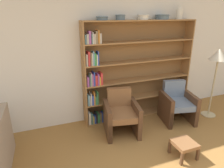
{
  "coord_description": "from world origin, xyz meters",
  "views": [
    {
      "loc": [
        -1.64,
        -1.17,
        2.28
      ],
      "look_at": [
        -0.33,
        2.29,
        0.95
      ],
      "focal_mm": 32.0,
      "sensor_mm": 36.0,
      "label": 1
    }
  ],
  "objects_px": {
    "bowl_sage": "(102,18)",
    "bowl_copper": "(162,17)",
    "armchair_leather": "(121,114)",
    "armchair_cushioned": "(177,104)",
    "footstool": "(184,145)",
    "vase_tall": "(179,13)",
    "bowl_olive": "(120,17)",
    "bowl_stoneware": "(143,17)",
    "floor_lamp": "(218,59)",
    "bookshelf": "(131,72)"
  },
  "relations": [
    {
      "from": "bowl_stoneware",
      "to": "bowl_copper",
      "type": "xyz_separation_m",
      "value": [
        0.45,
        0.0,
        0.0
      ]
    },
    {
      "from": "armchair_cushioned",
      "to": "bowl_olive",
      "type": "bearing_deg",
      "value": -12.48
    },
    {
      "from": "bowl_olive",
      "to": "floor_lamp",
      "type": "xyz_separation_m",
      "value": [
        2.02,
        -0.64,
        -0.86
      ]
    },
    {
      "from": "bowl_olive",
      "to": "bowl_stoneware",
      "type": "distance_m",
      "value": 0.51
    },
    {
      "from": "armchair_leather",
      "to": "footstool",
      "type": "bearing_deg",
      "value": 133.59
    },
    {
      "from": "bowl_stoneware",
      "to": "footstool",
      "type": "relative_size",
      "value": 0.65
    },
    {
      "from": "bowl_stoneware",
      "to": "armchair_cushioned",
      "type": "relative_size",
      "value": 0.27
    },
    {
      "from": "bowl_copper",
      "to": "floor_lamp",
      "type": "xyz_separation_m",
      "value": [
        1.06,
        -0.64,
        -0.86
      ]
    },
    {
      "from": "bookshelf",
      "to": "armchair_cushioned",
      "type": "bearing_deg",
      "value": -32.99
    },
    {
      "from": "armchair_leather",
      "to": "bowl_olive",
      "type": "bearing_deg",
      "value": -97.96
    },
    {
      "from": "armchair_leather",
      "to": "armchair_cushioned",
      "type": "xyz_separation_m",
      "value": [
        1.33,
        -0.0,
        0.0
      ]
    },
    {
      "from": "bowl_sage",
      "to": "bowl_copper",
      "type": "bearing_deg",
      "value": 0.0
    },
    {
      "from": "armchair_leather",
      "to": "bowl_copper",
      "type": "bearing_deg",
      "value": -143.64
    },
    {
      "from": "bookshelf",
      "to": "armchair_leather",
      "type": "height_order",
      "value": "bookshelf"
    },
    {
      "from": "bookshelf",
      "to": "bowl_sage",
      "type": "bearing_deg",
      "value": -177.58
    },
    {
      "from": "vase_tall",
      "to": "armchair_cushioned",
      "type": "distance_m",
      "value": 1.96
    },
    {
      "from": "bookshelf",
      "to": "armchair_cushioned",
      "type": "height_order",
      "value": "bookshelf"
    },
    {
      "from": "bowl_sage",
      "to": "floor_lamp",
      "type": "height_order",
      "value": "bowl_sage"
    },
    {
      "from": "vase_tall",
      "to": "bowl_olive",
      "type": "bearing_deg",
      "value": -180.0
    },
    {
      "from": "bowl_olive",
      "to": "bowl_copper",
      "type": "xyz_separation_m",
      "value": [
        0.96,
        0.0,
        -0.0
      ]
    },
    {
      "from": "bowl_sage",
      "to": "bookshelf",
      "type": "bearing_deg",
      "value": 2.42
    },
    {
      "from": "bowl_olive",
      "to": "floor_lamp",
      "type": "bearing_deg",
      "value": -17.51
    },
    {
      "from": "bowl_stoneware",
      "to": "vase_tall",
      "type": "bearing_deg",
      "value": 0.0
    },
    {
      "from": "vase_tall",
      "to": "armchair_leather",
      "type": "distance_m",
      "value": 2.5
    },
    {
      "from": "bowl_sage",
      "to": "bowl_copper",
      "type": "height_order",
      "value": "bowl_copper"
    },
    {
      "from": "bowl_sage",
      "to": "floor_lamp",
      "type": "distance_m",
      "value": 2.61
    },
    {
      "from": "bowl_sage",
      "to": "bowl_olive",
      "type": "distance_m",
      "value": 0.37
    },
    {
      "from": "bowl_sage",
      "to": "bowl_copper",
      "type": "relative_size",
      "value": 0.8
    },
    {
      "from": "bowl_stoneware",
      "to": "bowl_copper",
      "type": "height_order",
      "value": "same"
    },
    {
      "from": "floor_lamp",
      "to": "vase_tall",
      "type": "bearing_deg",
      "value": 134.73
    },
    {
      "from": "footstool",
      "to": "bowl_copper",
      "type": "bearing_deg",
      "value": 73.64
    },
    {
      "from": "bowl_olive",
      "to": "armchair_leather",
      "type": "relative_size",
      "value": 0.24
    },
    {
      "from": "armchair_cushioned",
      "to": "footstool",
      "type": "xyz_separation_m",
      "value": [
        -0.66,
        -1.06,
        -0.16
      ]
    },
    {
      "from": "bowl_olive",
      "to": "armchair_cushioned",
      "type": "height_order",
      "value": "bowl_olive"
    },
    {
      "from": "bookshelf",
      "to": "bowl_copper",
      "type": "distance_m",
      "value": 1.33
    },
    {
      "from": "vase_tall",
      "to": "bowl_copper",
      "type": "bearing_deg",
      "value": 180.0
    },
    {
      "from": "footstool",
      "to": "armchair_cushioned",
      "type": "bearing_deg",
      "value": 58.08
    },
    {
      "from": "armchair_cushioned",
      "to": "floor_lamp",
      "type": "bearing_deg",
      "value": -173.77
    },
    {
      "from": "bookshelf",
      "to": "footstool",
      "type": "bearing_deg",
      "value": -82.6
    },
    {
      "from": "bookshelf",
      "to": "bowl_stoneware",
      "type": "relative_size",
      "value": 10.92
    },
    {
      "from": "bowl_stoneware",
      "to": "footstool",
      "type": "xyz_separation_m",
      "value": [
        -0.02,
        -1.6,
        -1.97
      ]
    },
    {
      "from": "armchair_leather",
      "to": "floor_lamp",
      "type": "height_order",
      "value": "floor_lamp"
    },
    {
      "from": "bowl_olive",
      "to": "vase_tall",
      "type": "height_order",
      "value": "vase_tall"
    },
    {
      "from": "bowl_copper",
      "to": "footstool",
      "type": "distance_m",
      "value": 2.58
    },
    {
      "from": "bowl_copper",
      "to": "floor_lamp",
      "type": "relative_size",
      "value": 0.19
    },
    {
      "from": "bowl_stoneware",
      "to": "armchair_cushioned",
      "type": "bearing_deg",
      "value": -39.97
    },
    {
      "from": "bowl_copper",
      "to": "footstool",
      "type": "height_order",
      "value": "bowl_copper"
    },
    {
      "from": "bowl_olive",
      "to": "vase_tall",
      "type": "distance_m",
      "value": 1.39
    },
    {
      "from": "footstool",
      "to": "floor_lamp",
      "type": "bearing_deg",
      "value": 32.22
    },
    {
      "from": "bowl_sage",
      "to": "bowl_stoneware",
      "type": "height_order",
      "value": "bowl_stoneware"
    }
  ]
}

